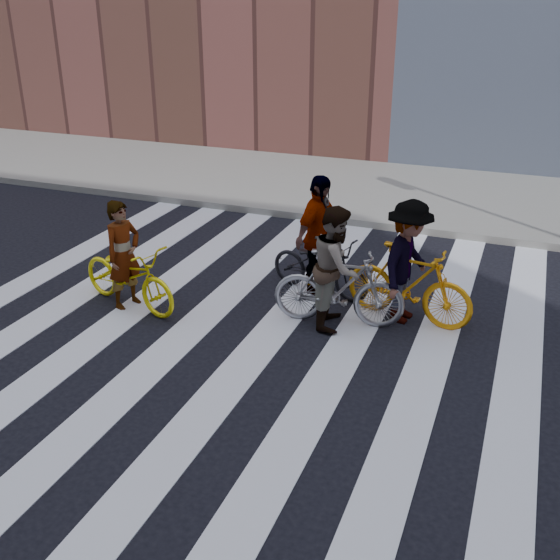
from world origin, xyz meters
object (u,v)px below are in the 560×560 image
Objects in this scene: bike_yellow_left at (129,276)px; bike_yellow_right at (409,284)px; rider_mid at (336,267)px; rider_left at (124,255)px; rider_rear at (318,236)px; rider_right at (407,262)px; bike_dark_rear at (320,266)px; bike_silver_mid at (339,288)px.

bike_yellow_left is 1.00× the size of bike_yellow_right.
bike_yellow_left is at bearing 92.07° from rider_mid.
rider_left is 0.87× the size of rider_rear.
bike_dark_rear is at bearing 83.70° from rider_right.
rider_rear is (2.53, 1.51, 0.12)m from rider_left.
bike_yellow_right is 1.11m from rider_mid.
rider_rear is at bearing 84.25° from rider_right.
rider_mid is at bearing 129.27° from rider_right.
bike_yellow_left is at bearing 134.85° from bike_dark_rear.
rider_rear reaches higher than bike_silver_mid.
rider_rear is (2.48, 1.51, 0.45)m from bike_yellow_left.
rider_mid is (-0.95, -0.48, 0.31)m from bike_yellow_right.
bike_silver_mid is 1.13× the size of rider_left.
rider_mid is 1.09m from rider_rear.
bike_yellow_right is at bearing -59.01° from bike_yellow_left.
bike_yellow_right is 1.10× the size of bike_dark_rear.
rider_right is at bearing -93.19° from bike_dark_rear.
bike_silver_mid is 1.06× the size of rider_mid.
bike_yellow_right is 4.20m from rider_left.
rider_mid is (-0.05, 0.00, 0.32)m from bike_silver_mid.
rider_mid is at bearing -134.05° from rider_rear.
rider_right is at bearing -70.37° from rider_mid.
rider_rear is (-0.58, 0.93, 0.07)m from rider_mid.
rider_right is 1.54m from rider_rear.
bike_dark_rear is at bearing -43.60° from rider_left.
bike_silver_mid is 1.04× the size of rider_right.
bike_silver_mid is 1.08× the size of bike_dark_rear.
rider_left reaches higher than bike_yellow_right.
bike_dark_rear is 0.96× the size of rider_right.
rider_left is at bearing 91.90° from rider_mid.
rider_left is (-3.15, -0.58, 0.27)m from bike_silver_mid.
bike_silver_mid is at bearing -98.67° from rider_mid.
bike_yellow_left is at bearing -73.88° from rider_left.
bike_dark_rear is (-0.58, 0.93, -0.11)m from bike_silver_mid.
rider_left reaches higher than bike_silver_mid.
bike_dark_rear is 1.56m from rider_right.
bike_yellow_left is 4.11m from rider_right.
rider_left is (-4.05, -1.06, 0.26)m from bike_yellow_right.
rider_mid reaches higher than rider_left.
bike_yellow_right is 1.00× the size of rider_rear.
bike_dark_rear is (2.53, 1.51, -0.04)m from bike_yellow_left.
bike_silver_mid is at bearing 129.27° from bike_yellow_right.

